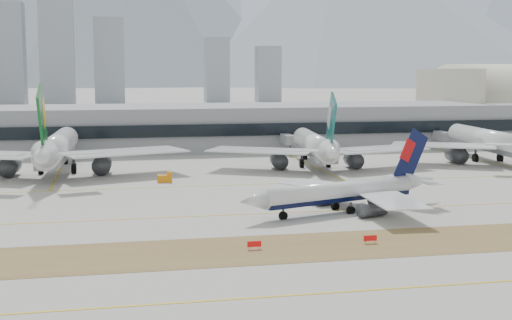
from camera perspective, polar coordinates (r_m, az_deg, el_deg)
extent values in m
plane|color=#AAA69F|center=(142.54, -0.44, -3.93)|extent=(3000.00, 3000.00, 0.00)
cube|color=brown|center=(112.10, 2.81, -7.02)|extent=(360.00, 18.00, 0.06)
cube|color=yellow|center=(137.74, -0.03, -4.32)|extent=(360.00, 0.45, 0.04)
cube|color=yellow|center=(90.88, 6.52, -10.47)|extent=(360.00, 0.45, 0.04)
cube|color=yellow|center=(171.59, -2.42, -2.02)|extent=(360.00, 0.45, 0.04)
cylinder|color=white|center=(139.55, 6.67, -2.50)|extent=(33.58, 14.85, 3.75)
cube|color=black|center=(139.73, 6.67, -2.92)|extent=(32.74, 14.09, 1.69)
cone|color=white|center=(128.57, -0.32, -3.29)|extent=(6.18, 5.26, 3.75)
cone|color=white|center=(153.05, 12.89, -1.60)|extent=(8.42, 6.05, 3.75)
cube|color=white|center=(150.44, 5.58, -2.00)|extent=(18.54, 19.46, 0.22)
cube|color=white|center=(155.55, 11.27, -1.31)|extent=(5.83, 6.19, 0.15)
cylinder|color=#3F4247|center=(146.91, 5.77, -3.04)|extent=(6.32, 4.54, 2.81)
cube|color=#3F4247|center=(146.72, 5.78, -2.61)|extent=(2.34, 1.05, 1.31)
cube|color=white|center=(134.60, 10.87, -3.19)|extent=(9.33, 18.85, 0.22)
cube|color=white|center=(148.59, 13.80, -1.78)|extent=(3.45, 5.32, 0.15)
cylinder|color=#3F4247|center=(136.29, 9.27, -3.91)|extent=(6.32, 4.54, 2.81)
cube|color=#3F4247|center=(136.08, 9.28, -3.44)|extent=(2.34, 1.05, 1.31)
cube|color=#090F3A|center=(150.72, 12.29, 0.29)|extent=(8.84, 3.37, 11.73)
cube|color=#BB0C0F|center=(149.93, 12.04, 0.74)|extent=(4.08, 1.77, 5.03)
cylinder|color=#3F4247|center=(132.65, 2.19, -4.29)|extent=(0.45, 0.45, 2.25)
cylinder|color=black|center=(132.75, 2.19, -4.49)|extent=(1.81, 1.18, 1.69)
cylinder|color=#3F4247|center=(138.79, 7.58, -3.83)|extent=(0.45, 0.45, 2.25)
cylinder|color=black|center=(138.88, 7.58, -4.02)|extent=(1.81, 1.18, 1.69)
cylinder|color=#3F4247|center=(142.55, 6.36, -3.52)|extent=(0.45, 0.45, 2.25)
cylinder|color=black|center=(142.64, 6.36, -3.70)|extent=(1.81, 1.18, 1.69)
cylinder|color=white|center=(198.16, -15.61, 1.06)|extent=(8.99, 49.97, 6.58)
cube|color=slate|center=(198.35, -15.59, 0.54)|extent=(7.96, 48.93, 2.96)
cone|color=white|center=(226.51, -14.79, 1.83)|extent=(6.94, 7.91, 6.58)
cone|color=white|center=(168.12, -16.79, 0.24)|extent=(7.11, 11.35, 6.58)
cube|color=white|center=(189.75, -10.52, 0.64)|extent=(34.56, 24.04, 0.39)
cube|color=white|center=(169.16, -13.83, 0.55)|extent=(10.15, 7.08, 0.26)
cylinder|color=#3F4247|center=(193.69, -12.22, -0.34)|extent=(5.33, 8.52, 4.93)
cube|color=#3F4247|center=(193.45, -12.23, 0.23)|extent=(0.66, 3.47, 2.30)
cube|color=white|center=(171.46, -19.53, 0.43)|extent=(10.32, 7.79, 0.26)
cylinder|color=#3F4247|center=(196.48, -19.13, -0.48)|extent=(5.33, 8.52, 4.93)
cube|color=#3F4247|center=(196.24, -19.15, 0.10)|extent=(0.66, 3.47, 2.30)
cube|color=#0C541C|center=(170.80, -16.73, 2.98)|extent=(1.26, 13.76, 17.63)
cube|color=#E1A40D|center=(172.05, -16.69, 3.65)|extent=(1.03, 6.23, 7.55)
cylinder|color=#3F4247|center=(217.40, -15.00, 0.21)|extent=(0.79, 0.79, 3.95)
cylinder|color=black|center=(217.49, -14.99, -0.01)|extent=(1.29, 3.01, 2.96)
cylinder|color=#3F4247|center=(197.95, -16.83, -0.52)|extent=(0.79, 0.79, 3.95)
cylinder|color=black|center=(198.06, -16.82, -0.76)|extent=(1.29, 3.01, 2.96)
cylinder|color=#3F4247|center=(196.96, -14.37, -0.48)|extent=(0.79, 0.79, 3.95)
cylinder|color=black|center=(197.06, -14.36, -0.71)|extent=(1.29, 3.01, 2.96)
cylinder|color=white|center=(204.15, 4.70, 1.27)|extent=(11.15, 45.06, 5.91)
cube|color=slate|center=(204.33, 4.70, 0.82)|extent=(10.16, 44.06, 2.66)
cone|color=white|center=(229.45, 3.62, 1.93)|extent=(6.67, 7.48, 5.91)
cone|color=white|center=(177.39, 6.19, 0.59)|extent=(7.04, 10.56, 5.91)
cube|color=white|center=(201.21, 9.50, 0.85)|extent=(30.78, 19.99, 0.35)
cube|color=white|center=(180.78, 8.47, 0.82)|extent=(8.96, 5.87, 0.24)
cylinder|color=#3F4247|center=(203.18, 7.82, 0.02)|extent=(5.28, 7.92, 4.43)
cube|color=#3F4247|center=(202.97, 7.83, 0.52)|extent=(0.81, 3.13, 2.07)
cube|color=white|center=(195.68, 0.42, 0.78)|extent=(31.12, 25.05, 0.35)
cube|color=white|center=(177.84, 3.65, 0.78)|extent=(9.33, 7.41, 0.24)
cylinder|color=#3F4247|center=(199.55, 1.85, -0.04)|extent=(5.28, 7.92, 4.43)
cube|color=#3F4247|center=(199.34, 1.86, 0.46)|extent=(0.81, 3.13, 2.07)
cube|color=#155F58|center=(179.76, 6.03, 2.93)|extent=(1.99, 12.33, 15.85)
cube|color=#B4B8BE|center=(180.85, 5.96, 3.50)|extent=(1.30, 5.61, 6.78)
cylinder|color=#3F4247|center=(221.32, 3.95, 0.51)|extent=(0.71, 0.71, 3.55)
cylinder|color=black|center=(221.41, 3.95, 0.32)|extent=(1.34, 2.76, 2.66)
cylinder|color=#3F4247|center=(202.87, 3.68, -0.10)|extent=(0.71, 0.71, 3.55)
cylinder|color=black|center=(202.96, 3.68, -0.31)|extent=(1.34, 2.76, 2.66)
cylinder|color=#3F4247|center=(204.16, 5.81, -0.08)|extent=(0.71, 0.71, 3.55)
cylinder|color=black|center=(204.26, 5.81, -0.28)|extent=(1.34, 2.76, 2.66)
cylinder|color=white|center=(227.59, 17.96, 1.60)|extent=(10.19, 46.17, 6.06)
cube|color=slate|center=(227.75, 17.95, 1.18)|extent=(9.20, 45.17, 2.73)
cone|color=white|center=(251.74, 15.48, 2.19)|extent=(6.67, 7.52, 6.06)
cube|color=white|center=(215.14, 14.73, 1.16)|extent=(31.96, 25.15, 0.36)
cube|color=white|center=(200.64, 19.01, 1.19)|extent=(9.55, 7.44, 0.24)
cylinder|color=#3F4247|center=(220.32, 15.74, 0.39)|extent=(5.22, 8.02, 4.54)
cube|color=#3F4247|center=(220.12, 15.75, 0.86)|extent=(0.74, 3.21, 2.12)
cylinder|color=#3F4247|center=(243.92, 16.23, 0.87)|extent=(0.73, 0.73, 3.64)
cylinder|color=black|center=(244.00, 16.22, 0.69)|extent=(1.30, 2.81, 2.73)
cylinder|color=#3F4247|center=(225.33, 17.14, 0.33)|extent=(0.73, 0.73, 3.64)
cylinder|color=black|center=(225.41, 17.13, 0.14)|extent=(1.30, 2.81, 2.73)
cylinder|color=#3F4247|center=(228.60, 18.95, 0.36)|extent=(0.73, 0.73, 3.64)
cylinder|color=black|center=(228.69, 18.94, 0.17)|extent=(1.30, 2.81, 2.73)
cube|color=gray|center=(254.41, -5.56, 2.66)|extent=(280.00, 42.00, 15.00)
cube|color=black|center=(233.08, -4.98, 2.36)|extent=(280.00, 1.20, 4.00)
cube|color=beige|center=(305.19, 15.04, 4.44)|extent=(2.00, 57.00, 27.90)
cube|color=red|center=(110.60, -0.14, -6.74)|extent=(2.20, 0.15, 0.90)
cylinder|color=orange|center=(110.60, -0.55, -7.08)|extent=(0.10, 0.10, 0.50)
cylinder|color=orange|center=(110.91, 0.27, -7.04)|extent=(0.10, 0.10, 0.50)
cube|color=red|center=(115.80, 9.13, -6.19)|extent=(2.20, 0.15, 0.90)
cylinder|color=orange|center=(115.68, 8.75, -6.53)|extent=(0.10, 0.10, 0.50)
cylinder|color=orange|center=(116.24, 9.49, -6.48)|extent=(0.10, 0.10, 0.50)
cube|color=orange|center=(177.40, -7.32, -1.49)|extent=(3.50, 2.00, 1.80)
cube|color=orange|center=(177.32, -6.94, -1.09)|extent=(1.20, 1.80, 1.00)
cylinder|color=black|center=(176.61, -7.69, -1.71)|extent=(0.70, 0.30, 0.70)
cylinder|color=black|center=(178.18, -7.72, -1.64)|extent=(0.70, 0.30, 0.70)
cylinder|color=black|center=(176.79, -6.91, -1.69)|extent=(0.70, 0.30, 0.70)
cylinder|color=black|center=(178.37, -6.96, -1.61)|extent=(0.70, 0.30, 0.70)
cube|color=#8E96A2|center=(597.29, -19.45, 8.00)|extent=(30.00, 27.00, 80.00)
cube|color=#8E96A2|center=(588.95, -15.66, 9.62)|extent=(26.00, 23.40, 110.00)
cube|color=#8E96A2|center=(602.17, -11.67, 7.78)|extent=(24.00, 21.60, 70.00)
cube|color=#8E96A2|center=(614.13, -3.16, 7.20)|extent=(20.00, 18.00, 55.00)
cube|color=#8E96A2|center=(622.51, 0.97, 6.89)|extent=(20.00, 18.00, 48.00)
cone|color=#9EA8B7|center=(1614.48, 6.70, 11.79)|extent=(1120.00, 1120.00, 350.00)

